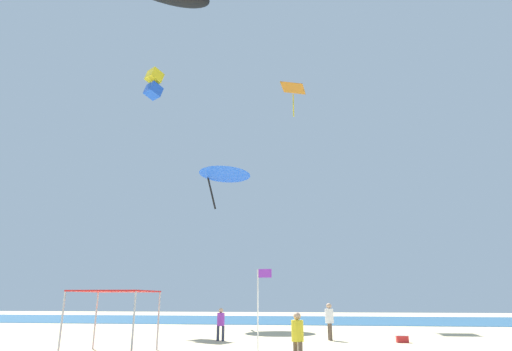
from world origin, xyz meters
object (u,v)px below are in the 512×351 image
Objects in this scene: kite_box_yellow at (154,84)px; person_near_tent at (221,321)px; person_central at (329,318)px; cooler_box at (402,339)px; canopy_tent at (115,294)px; kite_delta_blue at (225,170)px; person_leftmost at (298,334)px; kite_diamond_orange at (293,90)px; banner_flag at (260,301)px.

person_near_tent is at bearing 164.07° from kite_box_yellow.
kite_box_yellow is at bearing -38.00° from person_near_tent.
person_central is (5.53, 1.07, 0.14)m from person_near_tent.
person_central is 3.63m from cooler_box.
canopy_tent is 0.47× the size of kite_delta_blue.
person_leftmost is at bearing -17.26° from person_central.
canopy_tent is at bearing -8.62° from kite_diamond_orange.
person_leftmost is 9.72m from cooler_box.
person_leftmost reaches higher than person_near_tent.
kite_delta_blue is (-11.57, 11.61, 12.58)m from cooler_box.
kite_delta_blue reaches higher than person_near_tent.
kite_delta_blue is at bearing -33.53° from kite_diamond_orange.
person_leftmost is 0.58× the size of kite_box_yellow.
canopy_tent is 0.80× the size of kite_diamond_orange.
kite_delta_blue reaches higher than banner_flag.
canopy_tent is 5.89m from banner_flag.
cooler_box is at bearing 26.14° from canopy_tent.
person_near_tent is (3.18, 5.55, -1.31)m from canopy_tent.
person_near_tent is 25.16m from kite_box_yellow.
person_leftmost is 0.89× the size of person_central.
canopy_tent is 1.78× the size of person_leftmost.
kite_diamond_orange reaches higher than kite_box_yellow.
person_leftmost is at bearing -33.54° from kite_delta_blue.
banner_flag is 31.99m from kite_diamond_orange.
person_leftmost is at bearing -118.95° from cooler_box.
kite_box_yellow reaches higher than canopy_tent.
kite_box_yellow is (-13.68, 19.51, 20.32)m from person_leftmost.
person_near_tent is at bearing -177.26° from cooler_box.
cooler_box is at bearing -164.56° from person_near_tent.
cooler_box is 0.20× the size of kite_box_yellow.
kite_diamond_orange reaches higher than person_leftmost.
kite_diamond_orange is (0.57, 23.50, 21.70)m from banner_flag.
person_central is 0.56× the size of banner_flag.
kite_delta_blue reaches higher than person_central.
person_central is 17.95m from kite_delta_blue.
person_central is at bearing 169.46° from cooler_box.
kite_diamond_orange reaches higher than person_central.
person_central is 0.50× the size of kite_diamond_orange.
kite_box_yellow is at bearing 149.02° from cooler_box.
cooler_box is 20.66m from kite_delta_blue.
kite_box_yellow is 0.78× the size of kite_diamond_orange.
cooler_box is 30.07m from kite_box_yellow.
person_near_tent is 17.06m from kite_delta_blue.
canopy_tent reaches higher than person_leftmost.
kite_delta_blue is 2.21× the size of kite_box_yellow.
kite_delta_blue is 10.92m from kite_box_yellow.
banner_flag reaches higher than person_central.
kite_box_yellow is (-14.91, 10.39, 20.20)m from person_central.
kite_delta_blue reaches higher than cooler_box.
person_near_tent is 0.44× the size of kite_diamond_orange.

